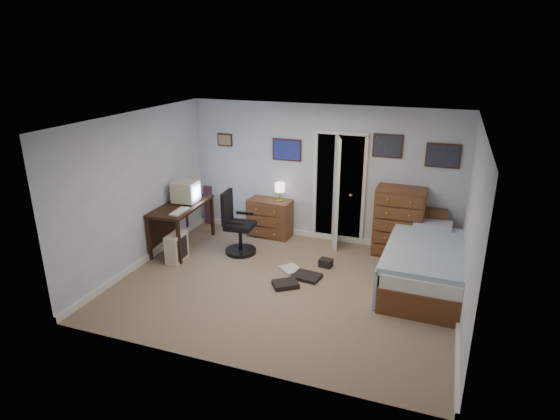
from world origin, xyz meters
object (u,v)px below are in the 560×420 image
object	(u,v)px
computer_desk	(177,214)
bed	(425,264)
low_dresser	(270,218)
tall_dresser	(399,222)
office_chair	(237,230)

from	to	relation	value
computer_desk	bed	world-z (taller)	computer_desk
computer_desk	low_dresser	bearing A→B (deg)	33.42
low_dresser	tall_dresser	size ratio (longest dim) A/B	0.67
computer_desk	tall_dresser	size ratio (longest dim) A/B	1.19
office_chair	tall_dresser	size ratio (longest dim) A/B	0.93
office_chair	bed	size ratio (longest dim) A/B	0.50
low_dresser	tall_dresser	bearing A→B (deg)	3.17
low_dresser	computer_desk	bearing A→B (deg)	-139.89
computer_desk	bed	size ratio (longest dim) A/B	0.64
office_chair	bed	distance (m)	3.17
computer_desk	office_chair	distance (m)	1.14
tall_dresser	office_chair	bearing A→B (deg)	-160.77
low_dresser	bed	world-z (taller)	low_dresser
computer_desk	tall_dresser	distance (m)	3.89
computer_desk	bed	bearing A→B (deg)	-2.84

